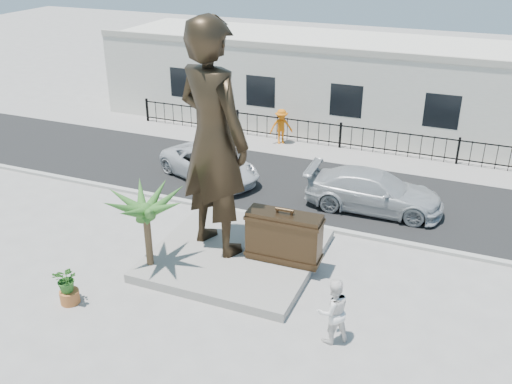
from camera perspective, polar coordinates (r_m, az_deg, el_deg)
ground at (r=17.65m, az=-2.51°, el=-9.36°), size 100.00×100.00×0.00m
street at (r=24.19m, az=5.43°, el=0.69°), size 40.00×7.00×0.01m
curb at (r=21.18m, az=2.59°, el=-2.81°), size 40.00×0.25×0.12m
far_sidewalk at (r=27.75m, az=7.92°, el=3.87°), size 40.00×2.50×0.02m
plinth at (r=18.88m, az=-1.99°, el=-6.26°), size 5.20×5.20×0.30m
fence at (r=28.27m, az=8.42°, el=5.53°), size 22.00×0.10×1.20m
building at (r=31.73m, az=10.57°, el=10.58°), size 28.00×7.00×4.40m
statue at (r=17.56m, az=-4.30°, el=5.28°), size 3.20×2.68×7.48m
suitcase at (r=17.93m, az=2.81°, el=-4.51°), size 2.36×0.80×1.65m
tourist at (r=15.19m, az=7.70°, el=-11.71°), size 1.15×1.13×1.87m
car_white at (r=24.51m, az=-4.65°, el=2.78°), size 5.30×3.98×1.34m
car_silver at (r=22.22m, az=11.72°, el=0.10°), size 5.27×2.27×1.51m
worker at (r=28.48m, az=2.55°, el=6.56°), size 1.31×1.14×1.76m
palm_tree at (r=18.59m, az=-10.43°, el=-7.83°), size 1.80×1.80×3.20m
planter at (r=17.68m, az=-18.12°, el=-9.92°), size 0.56×0.56×0.40m
shrub at (r=17.35m, az=-18.39°, el=-8.29°), size 0.79×0.70×0.81m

